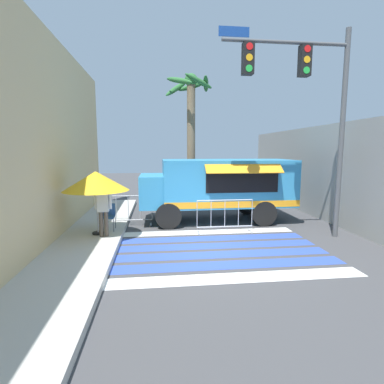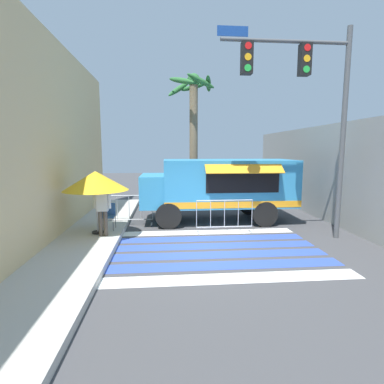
{
  "view_description": "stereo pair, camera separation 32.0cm",
  "coord_description": "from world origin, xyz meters",
  "px_view_note": "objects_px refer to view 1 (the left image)",
  "views": [
    {
      "loc": [
        -1.5,
        -8.13,
        2.81
      ],
      "look_at": [
        -0.25,
        2.32,
        1.35
      ],
      "focal_mm": 28.0,
      "sensor_mm": 36.0,
      "label": 1
    },
    {
      "loc": [
        -1.18,
        -8.16,
        2.81
      ],
      "look_at": [
        -0.25,
        2.32,
        1.35
      ],
      "focal_mm": 28.0,
      "sensor_mm": 36.0,
      "label": 2
    }
  ],
  "objects_px": {
    "traffic_signal_pole": "(306,92)",
    "barricade_front": "(225,216)",
    "patio_umbrella": "(96,181)",
    "barricade_side": "(128,211)",
    "food_truck": "(215,184)",
    "folding_chair": "(108,214)",
    "palm_tree": "(191,121)",
    "vendor_person": "(103,206)"
  },
  "relations": [
    {
      "from": "traffic_signal_pole",
      "to": "barricade_front",
      "type": "height_order",
      "value": "traffic_signal_pole"
    },
    {
      "from": "barricade_front",
      "to": "traffic_signal_pole",
      "type": "bearing_deg",
      "value": -22.51
    },
    {
      "from": "patio_umbrella",
      "to": "barricade_side",
      "type": "relative_size",
      "value": 1.14
    },
    {
      "from": "food_truck",
      "to": "barricade_front",
      "type": "bearing_deg",
      "value": -90.35
    },
    {
      "from": "patio_umbrella",
      "to": "barricade_side",
      "type": "height_order",
      "value": "patio_umbrella"
    },
    {
      "from": "folding_chair",
      "to": "food_truck",
      "type": "bearing_deg",
      "value": 30.24
    },
    {
      "from": "food_truck",
      "to": "patio_umbrella",
      "type": "distance_m",
      "value": 4.7
    },
    {
      "from": "folding_chair",
      "to": "barricade_front",
      "type": "bearing_deg",
      "value": 5.84
    },
    {
      "from": "barricade_front",
      "to": "palm_tree",
      "type": "height_order",
      "value": "palm_tree"
    },
    {
      "from": "barricade_front",
      "to": "palm_tree",
      "type": "relative_size",
      "value": 0.31
    },
    {
      "from": "patio_umbrella",
      "to": "vendor_person",
      "type": "distance_m",
      "value": 0.84
    },
    {
      "from": "folding_chair",
      "to": "barricade_side",
      "type": "height_order",
      "value": "barricade_side"
    },
    {
      "from": "palm_tree",
      "to": "barricade_side",
      "type": "bearing_deg",
      "value": -130.9
    },
    {
      "from": "palm_tree",
      "to": "food_truck",
      "type": "bearing_deg",
      "value": -76.17
    },
    {
      "from": "traffic_signal_pole",
      "to": "patio_umbrella",
      "type": "height_order",
      "value": "traffic_signal_pole"
    },
    {
      "from": "food_truck",
      "to": "folding_chair",
      "type": "bearing_deg",
      "value": -158.45
    },
    {
      "from": "barricade_front",
      "to": "palm_tree",
      "type": "xyz_separation_m",
      "value": [
        -0.67,
        4.51,
        3.64
      ]
    },
    {
      "from": "food_truck",
      "to": "barricade_side",
      "type": "height_order",
      "value": "food_truck"
    },
    {
      "from": "traffic_signal_pole",
      "to": "food_truck",
      "type": "bearing_deg",
      "value": 129.69
    },
    {
      "from": "palm_tree",
      "to": "barricade_front",
      "type": "bearing_deg",
      "value": -81.59
    },
    {
      "from": "food_truck",
      "to": "barricade_front",
      "type": "xyz_separation_m",
      "value": [
        -0.01,
        -1.76,
        -0.91
      ]
    },
    {
      "from": "food_truck",
      "to": "patio_umbrella",
      "type": "xyz_separation_m",
      "value": [
        -4.19,
        -2.09,
        0.39
      ]
    },
    {
      "from": "barricade_side",
      "to": "palm_tree",
      "type": "distance_m",
      "value": 5.52
    },
    {
      "from": "vendor_person",
      "to": "barricade_side",
      "type": "height_order",
      "value": "vendor_person"
    },
    {
      "from": "patio_umbrella",
      "to": "traffic_signal_pole",
      "type": "bearing_deg",
      "value": -5.31
    },
    {
      "from": "food_truck",
      "to": "traffic_signal_pole",
      "type": "relative_size",
      "value": 0.92
    },
    {
      "from": "patio_umbrella",
      "to": "palm_tree",
      "type": "height_order",
      "value": "palm_tree"
    },
    {
      "from": "food_truck",
      "to": "patio_umbrella",
      "type": "bearing_deg",
      "value": -153.46
    },
    {
      "from": "vendor_person",
      "to": "barricade_side",
      "type": "relative_size",
      "value": 0.93
    },
    {
      "from": "barricade_side",
      "to": "folding_chair",
      "type": "bearing_deg",
      "value": -115.58
    },
    {
      "from": "palm_tree",
      "to": "folding_chair",
      "type": "bearing_deg",
      "value": -127.24
    },
    {
      "from": "patio_umbrella",
      "to": "folding_chair",
      "type": "relative_size",
      "value": 2.35
    },
    {
      "from": "traffic_signal_pole",
      "to": "vendor_person",
      "type": "xyz_separation_m",
      "value": [
        -6.18,
        0.29,
        -3.45
      ]
    },
    {
      "from": "food_truck",
      "to": "barricade_side",
      "type": "relative_size",
      "value": 3.34
    },
    {
      "from": "vendor_person",
      "to": "barricade_front",
      "type": "height_order",
      "value": "vendor_person"
    },
    {
      "from": "folding_chair",
      "to": "barricade_front",
      "type": "xyz_separation_m",
      "value": [
        3.95,
        -0.2,
        -0.13
      ]
    },
    {
      "from": "patio_umbrella",
      "to": "palm_tree",
      "type": "relative_size",
      "value": 0.32
    },
    {
      "from": "traffic_signal_pole",
      "to": "patio_umbrella",
      "type": "distance_m",
      "value": 7.0
    },
    {
      "from": "food_truck",
      "to": "traffic_signal_pole",
      "type": "bearing_deg",
      "value": -50.31
    },
    {
      "from": "barricade_front",
      "to": "food_truck",
      "type": "bearing_deg",
      "value": 89.65
    },
    {
      "from": "barricade_front",
      "to": "palm_tree",
      "type": "bearing_deg",
      "value": 98.41
    },
    {
      "from": "food_truck",
      "to": "barricade_front",
      "type": "distance_m",
      "value": 1.98
    }
  ]
}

